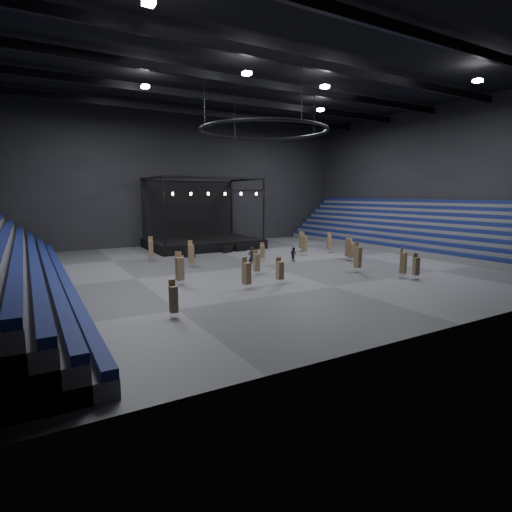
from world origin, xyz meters
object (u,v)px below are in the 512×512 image
chair_stack_9 (180,268)px  chair_stack_10 (280,270)px  chair_stack_12 (247,273)px  chair_stack_2 (151,249)px  chair_stack_3 (302,241)px  chair_stack_7 (358,257)px  man_center (252,257)px  chair_stack_13 (403,262)px  chair_stack_4 (348,247)px  chair_stack_0 (191,253)px  chair_stack_8 (257,262)px  chair_stack_6 (329,242)px  chair_stack_1 (262,251)px  flight_case_mid (227,250)px  crew_member (294,254)px  chair_stack_11 (173,299)px  chair_stack_14 (416,266)px  chair_stack_15 (304,243)px  stage (201,236)px  flight_case_right (241,248)px  chair_stack_5 (352,250)px  flight_case_left (189,253)px

chair_stack_9 → chair_stack_10: 7.81m
chair_stack_12 → chair_stack_2: bearing=82.8°
chair_stack_3 → chair_stack_7: size_ratio=0.91×
chair_stack_7 → man_center: (-7.12, 7.05, -0.42)m
chair_stack_13 → chair_stack_4: bearing=54.5°
chair_stack_0 → chair_stack_2: chair_stack_2 is taller
chair_stack_8 → man_center: 4.08m
chair_stack_2 → chair_stack_6: chair_stack_2 is taller
chair_stack_4 → chair_stack_3: bearing=73.7°
chair_stack_1 → flight_case_mid: bearing=117.6°
chair_stack_0 → crew_member: (10.66, -2.23, -0.58)m
chair_stack_11 → chair_stack_14: chair_stack_11 is taller
chair_stack_10 → chair_stack_9: bearing=152.4°
chair_stack_13 → chair_stack_8: bearing=124.4°
man_center → crew_member: (5.54, 0.82, -0.24)m
chair_stack_4 → chair_stack_11: chair_stack_4 is taller
chair_stack_14 → chair_stack_1: bearing=132.1°
chair_stack_0 → chair_stack_10: 11.19m
chair_stack_4 → chair_stack_15: bearing=88.4°
stage → chair_stack_4: bearing=-61.7°
chair_stack_3 → chair_stack_11: size_ratio=1.14×
stage → chair_stack_7: bearing=-76.1°
chair_stack_15 → chair_stack_6: bearing=-16.2°
chair_stack_14 → flight_case_mid: bearing=125.0°
chair_stack_8 → stage: bearing=88.3°
chair_stack_1 → chair_stack_3: 8.79m
flight_case_mid → man_center: (-2.10, -9.95, 0.61)m
chair_stack_4 → chair_stack_8: (-12.66, -2.13, -0.26)m
chair_stack_14 → crew_member: bearing=123.0°
chair_stack_9 → chair_stack_14: 19.49m
stage → man_center: bearing=-94.7°
chair_stack_6 → chair_stack_13: bearing=-81.4°
flight_case_right → chair_stack_6: 10.94m
chair_stack_6 → flight_case_mid: bearing=175.5°
chair_stack_2 → crew_member: 15.08m
chair_stack_13 → chair_stack_15: chair_stack_15 is taller
chair_stack_15 → chair_stack_10: bearing=-149.9°
flight_case_right → chair_stack_10: 18.96m
chair_stack_0 → chair_stack_5: 16.91m
chair_stack_0 → chair_stack_14: size_ratio=1.20×
flight_case_mid → chair_stack_2: size_ratio=0.43×
flight_case_left → chair_stack_8: (1.41, -12.76, 0.76)m
flight_case_mid → chair_stack_3: bearing=-24.9°
chair_stack_6 → flight_case_left: bearing=-173.2°
chair_stack_6 → chair_stack_0: bearing=-152.7°
chair_stack_14 → chair_stack_5: bearing=96.3°
chair_stack_2 → chair_stack_9: chair_stack_9 is taller
flight_case_mid → chair_stack_8: bearing=-105.3°
chair_stack_9 → chair_stack_13: size_ratio=1.03×
chair_stack_3 → chair_stack_1: bearing=-162.2°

